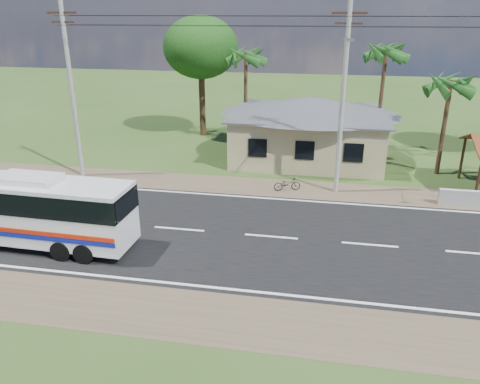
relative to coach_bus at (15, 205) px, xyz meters
The scene contains 11 objects.
ground 11.62m from the coach_bus, 13.54° to the left, with size 120.00×120.00×0.00m, color #264017.
road 11.62m from the coach_bus, 13.54° to the left, with size 120.00×16.00×0.03m.
house 19.84m from the coach_bus, 52.25° to the left, with size 12.40×10.00×5.00m.
utility_poles 17.02m from the coach_bus, 33.58° to the left, with size 32.80×2.22×11.00m.
palm_near 25.05m from the coach_bus, 33.54° to the left, with size 2.80×2.80×6.70m.
palm_mid 25.53m from the coach_bus, 46.69° to the left, with size 2.80×2.80×8.20m.
palm_far 20.56m from the coach_bus, 69.09° to the left, with size 2.80×2.80×7.70m.
tree_behind_house 21.56m from the coach_bus, 81.37° to the left, with size 6.00×6.00×9.61m.
coach_bus is the anchor object (origin of this frame).
motorcycle 14.45m from the coach_bus, 38.04° to the left, with size 0.55×1.59×0.83m, color black.
small_car 6.29m from the coach_bus, 127.53° to the left, with size 1.47×3.65×1.24m, color #2F2F31.
Camera 1 is at (2.12, -19.62, 9.98)m, focal length 35.00 mm.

